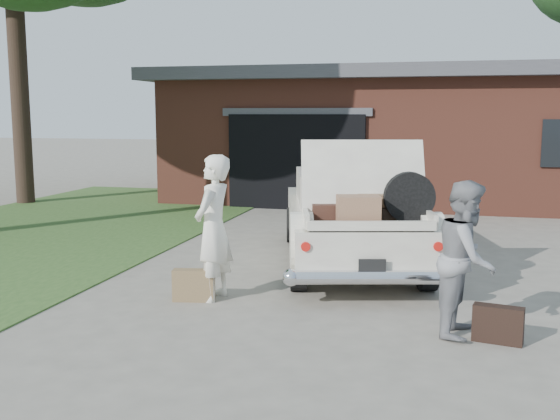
# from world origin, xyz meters

# --- Properties ---
(ground) EXTENTS (90.00, 90.00, 0.00)m
(ground) POSITION_xyz_m (0.00, 0.00, 0.00)
(ground) COLOR gray
(ground) RESTS_ON ground
(grass_strip) EXTENTS (6.00, 16.00, 0.02)m
(grass_strip) POSITION_xyz_m (-5.50, 3.00, 0.01)
(grass_strip) COLOR #2D4C1E
(grass_strip) RESTS_ON ground
(house) EXTENTS (12.80, 7.80, 3.30)m
(house) POSITION_xyz_m (0.98, 11.47, 1.67)
(house) COLOR brown
(house) RESTS_ON ground
(sedan) EXTENTS (2.95, 5.05, 1.89)m
(sedan) POSITION_xyz_m (0.52, 2.78, 0.70)
(sedan) COLOR silver
(sedan) RESTS_ON ground
(woman_left) EXTENTS (0.47, 0.67, 1.75)m
(woman_left) POSITION_xyz_m (-0.79, 0.48, 0.87)
(woman_left) COLOR white
(woman_left) RESTS_ON ground
(woman_right) EXTENTS (0.72, 0.86, 1.57)m
(woman_right) POSITION_xyz_m (2.11, -0.09, 0.79)
(woman_right) COLOR gray
(woman_right) RESTS_ON ground
(suitcase_left) EXTENTS (0.52, 0.25, 0.38)m
(suitcase_left) POSITION_xyz_m (-1.00, 0.34, 0.19)
(suitcase_left) COLOR olive
(suitcase_left) RESTS_ON ground
(suitcase_right) EXTENTS (0.50, 0.24, 0.37)m
(suitcase_right) POSITION_xyz_m (2.42, -0.28, 0.18)
(suitcase_right) COLOR black
(suitcase_right) RESTS_ON ground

